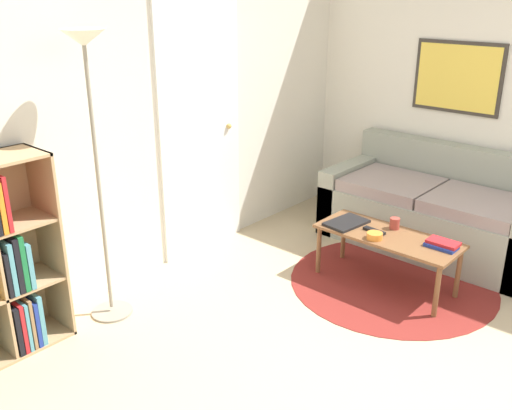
% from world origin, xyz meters
% --- Properties ---
extents(wall_back, '(7.68, 0.11, 2.60)m').
position_xyz_m(wall_back, '(0.02, 2.58, 1.29)').
color(wall_back, silver).
rests_on(wall_back, ground_plane).
extents(wall_right, '(0.08, 5.56, 2.60)m').
position_xyz_m(wall_right, '(2.37, 1.28, 1.30)').
color(wall_right, silver).
rests_on(wall_right, ground_plane).
extents(rug, '(1.54, 1.54, 0.01)m').
position_xyz_m(rug, '(1.08, 1.00, 0.00)').
color(rug, maroon).
rests_on(rug, ground_plane).
extents(floor_lamp, '(0.27, 0.27, 1.88)m').
position_xyz_m(floor_lamp, '(-0.58, 2.24, 1.50)').
color(floor_lamp, gray).
rests_on(floor_lamp, ground_plane).
extents(couch, '(0.87, 1.81, 0.83)m').
position_xyz_m(couch, '(1.95, 1.08, 0.29)').
color(couch, gray).
rests_on(couch, ground_plane).
extents(coffee_table, '(0.43, 1.05, 0.41)m').
position_xyz_m(coffee_table, '(1.01, 1.04, 0.36)').
color(coffee_table, brown).
rests_on(coffee_table, ground_plane).
extents(laptop, '(0.35, 0.25, 0.02)m').
position_xyz_m(laptop, '(0.98, 1.38, 0.42)').
color(laptop, black).
rests_on(laptop, coffee_table).
extents(bowl, '(0.11, 0.11, 0.05)m').
position_xyz_m(bowl, '(0.88, 1.08, 0.43)').
color(bowl, orange).
rests_on(bowl, coffee_table).
extents(book_stack_on_table, '(0.14, 0.22, 0.05)m').
position_xyz_m(book_stack_on_table, '(1.07, 0.65, 0.43)').
color(book_stack_on_table, navy).
rests_on(book_stack_on_table, coffee_table).
extents(cup, '(0.07, 0.07, 0.08)m').
position_xyz_m(cup, '(1.14, 1.06, 0.45)').
color(cup, '#A33D33').
rests_on(cup, coffee_table).
extents(remote, '(0.06, 0.18, 0.02)m').
position_xyz_m(remote, '(0.99, 1.14, 0.42)').
color(remote, black).
rests_on(remote, coffee_table).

